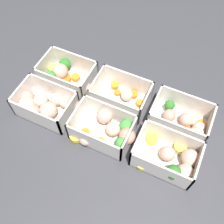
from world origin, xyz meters
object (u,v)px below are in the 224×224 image
object	(u,v)px
container_near_left	(45,105)
container_far_center	(121,96)
container_near_center	(108,130)
container_near_right	(172,159)
container_far_left	(67,76)
container_far_right	(184,122)

from	to	relation	value
container_near_left	container_far_center	distance (m)	0.23
container_near_center	container_far_center	size ratio (longest dim) A/B	1.03
container_near_left	container_near_right	xyz separation A→B (m)	(0.39, -0.00, -0.00)
container_far_left	container_near_right	bearing A→B (deg)	-17.61
container_near_left	container_far_right	distance (m)	0.40
container_near_center	container_far_left	world-z (taller)	same
container_near_right	container_far_left	xyz separation A→B (m)	(-0.39, 0.12, 0.00)
container_near_left	container_far_right	world-z (taller)	same
container_near_center	container_far_right	size ratio (longest dim) A/B	1.05
container_near_left	container_near_right	distance (m)	0.39
container_near_center	container_far_right	world-z (taller)	same
container_near_right	container_far_left	world-z (taller)	same
container_near_center	container_far_left	distance (m)	0.23
container_far_right	container_far_left	bearing A→B (deg)	179.44
container_near_right	container_far_center	bearing A→B (deg)	147.85
container_near_center	container_near_right	bearing A→B (deg)	-1.56
container_near_left	container_far_right	bearing A→B (deg)	17.02
container_near_left	container_near_center	xyz separation A→B (m)	(0.20, 0.00, -0.00)
container_far_center	container_far_right	size ratio (longest dim) A/B	1.02
container_near_left	container_far_right	xyz separation A→B (m)	(0.38, 0.12, -0.00)
container_far_left	container_far_right	xyz separation A→B (m)	(0.38, -0.00, -0.00)
container_near_center	container_far_left	size ratio (longest dim) A/B	1.01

